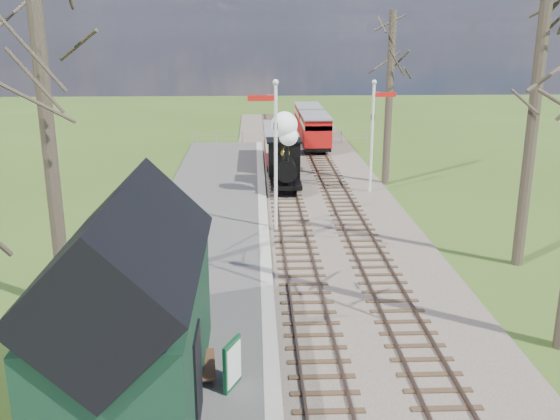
{
  "coord_description": "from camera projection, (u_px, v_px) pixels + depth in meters",
  "views": [
    {
      "loc": [
        -1.56,
        -8.5,
        8.12
      ],
      "look_at": [
        -0.62,
        13.77,
        1.6
      ],
      "focal_mm": 40.0,
      "sensor_mm": 36.0,
      "label": 1
    }
  ],
  "objects": [
    {
      "name": "semaphore_near",
      "position": [
        274.0,
        146.0,
        24.79
      ],
      "size": [
        1.22,
        0.24,
        6.22
      ],
      "color": "silver",
      "rests_on": "ground"
    },
    {
      "name": "bench",
      "position": [
        202.0,
        359.0,
        14.78
      ],
      "size": [
        0.54,
        1.45,
        0.81
      ],
      "color": "#4C2C1B",
      "rests_on": "platform"
    },
    {
      "name": "fence_line",
      "position": [
        280.0,
        137.0,
        44.88
      ],
      "size": [
        12.6,
        0.08,
        1.0
      ],
      "color": "slate",
      "rests_on": "ground"
    },
    {
      "name": "station_shed",
      "position": [
        130.0,
        309.0,
        13.52
      ],
      "size": [
        3.25,
        6.3,
        4.78
      ],
      "color": "black",
      "rests_on": "platform"
    },
    {
      "name": "red_carriage_a",
      "position": [
        315.0,
        131.0,
        42.34
      ],
      "size": [
        1.89,
        4.67,
        1.98
      ],
      "color": "black",
      "rests_on": "ground"
    },
    {
      "name": "locomotive",
      "position": [
        285.0,
        155.0,
        31.61
      ],
      "size": [
        1.64,
        3.82,
        4.1
      ],
      "color": "black",
      "rests_on": "ground"
    },
    {
      "name": "person",
      "position": [
        184.0,
        361.0,
        14.15
      ],
      "size": [
        0.42,
        0.53,
        1.28
      ],
      "primitive_type": "imported",
      "rotation": [
        0.0,
        0.0,
        1.29
      ],
      "color": "#1A1C30",
      "rests_on": "platform"
    },
    {
      "name": "platform",
      "position": [
        204.0,
        247.0,
        23.75
      ],
      "size": [
        5.0,
        44.0,
        0.2
      ],
      "primitive_type": "cube",
      "color": "#474442",
      "rests_on": "ground"
    },
    {
      "name": "track_near",
      "position": [
        285.0,
        193.0,
        31.57
      ],
      "size": [
        1.6,
        60.0,
        0.15
      ],
      "color": "brown",
      "rests_on": "ground"
    },
    {
      "name": "track_far",
      "position": [
        337.0,
        192.0,
        31.67
      ],
      "size": [
        1.6,
        60.0,
        0.15
      ],
      "color": "brown",
      "rests_on": "ground"
    },
    {
      "name": "ballast_bed",
      "position": [
        311.0,
        193.0,
        31.63
      ],
      "size": [
        8.0,
        60.0,
        0.1
      ],
      "primitive_type": "cube",
      "color": "brown",
      "rests_on": "ground"
    },
    {
      "name": "distant_hills",
      "position": [
        279.0,
        233.0,
        76.84
      ],
      "size": [
        114.4,
        48.0,
        22.02
      ],
      "color": "#385B23",
      "rests_on": "ground"
    },
    {
      "name": "bare_trees",
      "position": [
        350.0,
        129.0,
        18.77
      ],
      "size": [
        15.51,
        22.39,
        12.0
      ],
      "color": "#382D23",
      "rests_on": "ground"
    },
    {
      "name": "coach",
      "position": [
        280.0,
        144.0,
        37.56
      ],
      "size": [
        1.91,
        6.55,
        2.01
      ],
      "color": "black",
      "rests_on": "ground"
    },
    {
      "name": "sign_board",
      "position": [
        232.0,
        364.0,
        14.16
      ],
      "size": [
        0.4,
        0.76,
        1.16
      ],
      "color": "#0E4122",
      "rests_on": "platform"
    },
    {
      "name": "red_carriage_b",
      "position": [
        308.0,
        120.0,
        47.61
      ],
      "size": [
        1.89,
        4.67,
        1.98
      ],
      "color": "black",
      "rests_on": "ground"
    },
    {
      "name": "coping_strip",
      "position": [
        265.0,
        246.0,
        23.84
      ],
      "size": [
        0.4,
        44.0,
        0.21
      ],
      "primitive_type": "cube",
      "color": "#B2AD9E",
      "rests_on": "ground"
    },
    {
      "name": "semaphore_far",
      "position": [
        374.0,
        128.0,
        30.83
      ],
      "size": [
        1.22,
        0.24,
        5.72
      ],
      "color": "silver",
      "rests_on": "ground"
    }
  ]
}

